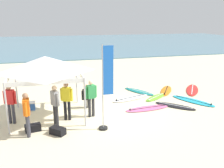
# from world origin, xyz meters

# --- Properties ---
(ground_plane) EXTENTS (80.00, 80.00, 0.00)m
(ground_plane) POSITION_xyz_m (0.00, 0.00, 0.00)
(ground_plane) COLOR beige
(sea) EXTENTS (80.00, 36.00, 0.10)m
(sea) POSITION_xyz_m (0.00, 32.62, 0.05)
(sea) COLOR #568499
(sea) RESTS_ON ground
(canopy_tent) EXTENTS (3.08, 3.08, 2.75)m
(canopy_tent) POSITION_xyz_m (-2.85, 0.24, 2.39)
(canopy_tent) COLOR #B7B7BC
(canopy_tent) RESTS_ON ground
(surfboard_lime) EXTENTS (1.81, 1.45, 0.19)m
(surfboard_lime) POSITION_xyz_m (2.99, 1.35, 0.04)
(surfboard_lime) COLOR #7AD12D
(surfboard_lime) RESTS_ON ground
(surfboard_cyan) EXTENTS (1.75, 2.47, 0.19)m
(surfboard_cyan) POSITION_xyz_m (4.67, 0.30, 0.04)
(surfboard_cyan) COLOR #23B2CC
(surfboard_cyan) RESTS_ON ground
(surfboard_red) EXTENTS (2.03, 2.54, 0.19)m
(surfboard_red) POSITION_xyz_m (5.78, 2.12, 0.04)
(surfboard_red) COLOR red
(surfboard_red) RESTS_ON ground
(surfboard_white) EXTENTS (2.46, 1.41, 0.19)m
(surfboard_white) POSITION_xyz_m (1.57, 1.57, 0.04)
(surfboard_white) COLOR white
(surfboard_white) RESTS_ON ground
(surfboard_orange) EXTENTS (1.71, 2.19, 0.19)m
(surfboard_orange) POSITION_xyz_m (4.14, 2.38, 0.04)
(surfboard_orange) COLOR orange
(surfboard_orange) RESTS_ON ground
(surfboard_pink) EXTENTS (2.39, 0.86, 0.19)m
(surfboard_pink) POSITION_xyz_m (1.87, -0.12, 0.04)
(surfboard_pink) COLOR pink
(surfboard_pink) RESTS_ON ground
(surfboard_teal) EXTENTS (1.59, 2.16, 0.19)m
(surfboard_teal) POSITION_xyz_m (2.45, 2.65, 0.04)
(surfboard_teal) COLOR #19847F
(surfboard_teal) RESTS_ON ground
(surfboard_black) EXTENTS (1.83, 1.89, 0.19)m
(surfboard_black) POSITION_xyz_m (3.34, -0.16, 0.04)
(surfboard_black) COLOR black
(surfboard_black) RESTS_ON ground
(person_yellow) EXTENTS (0.52, 0.34, 1.71)m
(person_yellow) POSITION_xyz_m (-2.04, -0.43, 0.99)
(person_yellow) COLOR black
(person_yellow) RESTS_ON ground
(person_green) EXTENTS (0.53, 0.31, 1.71)m
(person_green) POSITION_xyz_m (-0.96, -0.34, 0.99)
(person_green) COLOR #2D2D33
(person_green) RESTS_ON ground
(person_red) EXTENTS (0.53, 0.32, 1.71)m
(person_red) POSITION_xyz_m (-4.35, -0.21, 0.99)
(person_red) COLOR #383842
(person_red) RESTS_ON ground
(person_grey) EXTENTS (0.36, 0.50, 1.71)m
(person_grey) POSITION_xyz_m (-2.54, -0.83, 0.99)
(person_grey) COLOR #2D2D33
(person_grey) RESTS_ON ground
(person_orange) EXTENTS (0.22, 0.55, 1.71)m
(person_orange) POSITION_xyz_m (-3.59, -1.59, 0.99)
(person_orange) COLOR #383842
(person_orange) RESTS_ON ground
(person_black) EXTENTS (0.53, 0.31, 1.20)m
(person_black) POSITION_xyz_m (-0.99, 0.80, 0.66)
(person_black) COLOR black
(person_black) RESTS_ON ground
(banner_flag) EXTENTS (0.60, 0.36, 3.40)m
(banner_flag) POSITION_xyz_m (-0.61, -1.72, 1.57)
(banner_flag) COLOR #99999E
(banner_flag) RESTS_ON ground
(gear_bag_near_tent) EXTENTS (0.65, 0.43, 0.28)m
(gear_bag_near_tent) POSITION_xyz_m (-3.46, -1.20, 0.14)
(gear_bag_near_tent) COLOR black
(gear_bag_near_tent) RESTS_ON ground
(gear_bag_by_pole) EXTENTS (0.66, 0.64, 0.28)m
(gear_bag_by_pole) POSITION_xyz_m (-2.52, -1.73, 0.14)
(gear_bag_by_pole) COLOR black
(gear_bag_by_pole) RESTS_ON ground
(cooler_box) EXTENTS (0.50, 0.36, 0.39)m
(cooler_box) POSITION_xyz_m (-3.73, 1.24, 0.20)
(cooler_box) COLOR #2D60B7
(cooler_box) RESTS_ON ground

